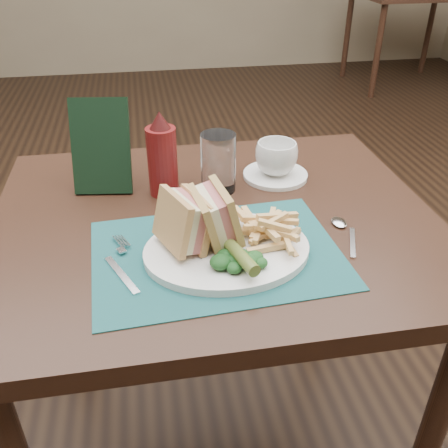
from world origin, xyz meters
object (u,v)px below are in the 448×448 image
table_main (217,347)px  placemat (217,254)px  sandwich_half_b (204,217)px  sandwich_half_a (173,224)px  drinking_glass (218,163)px  ketchup_bottle (162,154)px  check_presenter (101,146)px  plate (227,250)px  saucer (275,175)px  coffee_cup (276,158)px  table_bg_right (405,39)px

table_main → placemat: (-0.02, -0.14, 0.38)m
sandwich_half_b → sandwich_half_a: bearing=-176.6°
sandwich_half_b → drinking_glass: (0.06, 0.23, -0.01)m
ketchup_bottle → drinking_glass: bearing=-2.0°
placemat → ketchup_bottle: (-0.08, 0.25, 0.09)m
sandwich_half_b → check_presenter: (-0.18, 0.28, 0.03)m
sandwich_half_a → sandwich_half_b: (0.06, 0.01, 0.00)m
plate → sandwich_half_a: bearing=171.7°
sandwich_half_b → ketchup_bottle: (-0.06, 0.24, 0.02)m
saucer → coffee_cup: bearing=0.0°
saucer → coffee_cup: 0.04m
table_bg_right → coffee_cup: 3.66m
table_main → plate: 0.41m
table_main → saucer: size_ratio=6.00×
table_main → plate: (-0.00, -0.14, 0.38)m
table_bg_right → placemat: bearing=-122.8°
sandwich_half_b → drinking_glass: size_ratio=0.82×
table_main → drinking_glass: size_ratio=6.92×
ketchup_bottle → check_presenter: bearing=159.8°
placemat → coffee_cup: size_ratio=4.58×
plate → sandwich_half_b: (-0.04, 0.02, 0.06)m
placemat → check_presenter: 0.37m
coffee_cup → check_presenter: check_presenter is taller
table_main → placemat: 0.40m
plate → table_bg_right: bearing=54.8°
placemat → check_presenter: bearing=124.3°
ketchup_bottle → check_presenter: (-0.13, 0.05, 0.01)m
table_bg_right → saucer: (-1.96, -3.05, 0.38)m
table_main → ketchup_bottle: size_ratio=4.84×
sandwich_half_a → sandwich_half_b: sandwich_half_b is taller
placemat → check_presenter: size_ratio=2.16×
sandwich_half_a → drinking_glass: 0.27m
plate → saucer: (0.17, 0.29, -0.00)m
placemat → sandwich_half_b: bearing=139.5°
table_bg_right → coffee_cup: coffee_cup is taller
sandwich_half_a → placemat: bearing=-25.7°
table_bg_right → coffee_cup: (-1.96, -3.05, 0.42)m
placemat → saucer: (0.18, 0.28, 0.00)m
saucer → plate: bearing=-120.0°
table_main → sandwich_half_b: (-0.04, -0.12, 0.45)m
sandwich_half_a → ketchup_bottle: ketchup_bottle is taller
saucer → check_presenter: (-0.39, 0.01, 0.09)m
placemat → coffee_cup: coffee_cup is taller
sandwich_half_b → drinking_glass: 0.24m
table_main → ketchup_bottle: (-0.09, 0.12, 0.47)m
check_presenter → saucer: bearing=5.9°
drinking_glass → check_presenter: 0.25m
ketchup_bottle → coffee_cup: bearing=7.3°
placemat → saucer: saucer is taller
placemat → sandwich_half_a: bearing=176.7°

